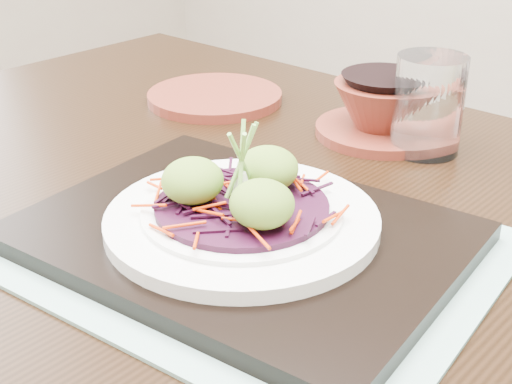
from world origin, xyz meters
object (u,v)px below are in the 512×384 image
Objects in this scene: serving_tray at (242,235)px; terracotta_bowl_set at (382,112)px; terracotta_side_plate at (215,97)px; white_plate at (242,219)px; water_glass at (428,105)px; dining_table at (268,317)px.

terracotta_bowl_set reaches higher than serving_tray.
terracotta_bowl_set reaches higher than terracotta_side_plate.
white_plate is 2.13× the size of water_glass.
terracotta_side_plate reaches higher than dining_table.
water_glass is (0.03, 0.29, 0.03)m from white_plate.
water_glass is at bearing 1.60° from terracotta_side_plate.
serving_tray is (0.00, -0.05, 0.12)m from dining_table.
white_plate is 1.31× the size of terracotta_bowl_set.
dining_table is at bearing 94.62° from serving_tray.
dining_table is at bearing 96.12° from white_plate.
serving_tray is 2.01× the size of terracotta_bowl_set.
water_glass reaches higher than terracotta_bowl_set.
serving_tray is 0.39m from terracotta_side_plate.
water_glass is (0.04, 0.25, 0.16)m from dining_table.
water_glass is at bearing 83.28° from white_plate.
white_plate is 1.29× the size of terracotta_side_plate.
serving_tray is at bearing 0.00° from white_plate.
terracotta_side_plate is (-0.27, 0.29, -0.01)m from serving_tray.
white_plate is 0.31m from terracotta_bowl_set.
terracotta_side_plate is at bearing -174.69° from terracotta_bowl_set.
terracotta_side_plate is (-0.27, 0.29, -0.02)m from white_plate.
terracotta_bowl_set reaches higher than dining_table.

